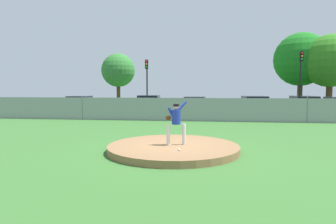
% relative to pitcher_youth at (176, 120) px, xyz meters
% --- Properties ---
extents(ground_plane, '(80.00, 80.00, 0.00)m').
position_rel_pitcher_youth_xyz_m(ground_plane, '(-0.09, 5.99, -1.17)').
color(ground_plane, '#386B2D').
extents(asphalt_strip, '(44.00, 7.00, 0.01)m').
position_rel_pitcher_youth_xyz_m(asphalt_strip, '(-0.09, 14.49, -1.16)').
color(asphalt_strip, '#2B2B2D').
rests_on(asphalt_strip, ground_plane).
extents(pitchers_mound, '(4.78, 4.78, 0.24)m').
position_rel_pitcher_youth_xyz_m(pitchers_mound, '(-0.09, -0.01, -1.05)').
color(pitchers_mound, olive).
rests_on(pitchers_mound, ground_plane).
extents(pitcher_youth, '(0.79, 0.34, 1.61)m').
position_rel_pitcher_youth_xyz_m(pitcher_youth, '(0.00, 0.00, 0.00)').
color(pitcher_youth, silver).
rests_on(pitcher_youth, pitchers_mound).
extents(baseball, '(0.07, 0.07, 0.07)m').
position_rel_pitcher_youth_xyz_m(baseball, '(0.21, -1.00, -0.89)').
color(baseball, white).
rests_on(baseball, pitchers_mound).
extents(chainlink_fence, '(39.41, 0.07, 1.73)m').
position_rel_pitcher_youth_xyz_m(chainlink_fence, '(-0.09, 9.99, -0.35)').
color(chainlink_fence, gray).
rests_on(chainlink_fence, ground_plane).
extents(parked_car_slate, '(1.92, 4.76, 1.68)m').
position_rel_pitcher_youth_xyz_m(parked_car_slate, '(8.82, 14.04, -0.35)').
color(parked_car_slate, slate).
rests_on(parked_car_slate, ground_plane).
extents(parked_car_silver, '(2.12, 4.57, 1.60)m').
position_rel_pitcher_youth_xyz_m(parked_car_silver, '(-10.31, 14.83, -0.39)').
color(parked_car_silver, '#B7BABF').
rests_on(parked_car_silver, ground_plane).
extents(parked_car_navy, '(2.17, 4.19, 1.67)m').
position_rel_pitcher_youth_xyz_m(parked_car_navy, '(4.99, 13.99, -0.38)').
color(parked_car_navy, '#161E4C').
rests_on(parked_car_navy, ground_plane).
extents(parked_car_champagne, '(2.02, 4.45, 1.59)m').
position_rel_pitcher_youth_xyz_m(parked_car_champagne, '(0.16, 14.48, -0.40)').
color(parked_car_champagne, tan).
rests_on(parked_car_champagne, ground_plane).
extents(parked_car_teal, '(2.10, 4.09, 1.69)m').
position_rel_pitcher_youth_xyz_m(parked_car_teal, '(-3.88, 14.71, -0.37)').
color(parked_car_teal, '#146066').
rests_on(parked_car_teal, ground_plane).
extents(traffic_cone_orange, '(0.40, 0.40, 0.55)m').
position_rel_pitcher_youth_xyz_m(traffic_cone_orange, '(6.91, 14.14, -0.90)').
color(traffic_cone_orange, orange).
rests_on(traffic_cone_orange, asphalt_strip).
extents(traffic_light_near, '(0.28, 0.46, 5.14)m').
position_rel_pitcher_youth_xyz_m(traffic_light_near, '(-4.83, 18.45, 2.33)').
color(traffic_light_near, black).
rests_on(traffic_light_near, ground_plane).
extents(traffic_light_far, '(0.28, 0.46, 5.70)m').
position_rel_pitcher_youth_xyz_m(traffic_light_far, '(9.82, 18.39, 2.67)').
color(traffic_light_far, black).
rests_on(traffic_light_far, ground_plane).
extents(tree_broad_right, '(3.80, 3.80, 6.25)m').
position_rel_pitcher_youth_xyz_m(tree_broad_right, '(-8.91, 22.14, 3.16)').
color(tree_broad_right, '#4C331E').
rests_on(tree_broad_right, ground_plane).
extents(tree_bushy_near, '(5.71, 5.71, 8.26)m').
position_rel_pitcher_youth_xyz_m(tree_bushy_near, '(11.17, 22.92, 4.23)').
color(tree_bushy_near, '#4C331E').
rests_on(tree_bushy_near, ground_plane).
extents(tree_broad_left, '(5.30, 5.30, 7.71)m').
position_rel_pitcher_youth_xyz_m(tree_broad_left, '(13.42, 21.01, 3.87)').
color(tree_broad_left, '#4C331E').
rests_on(tree_broad_left, ground_plane).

